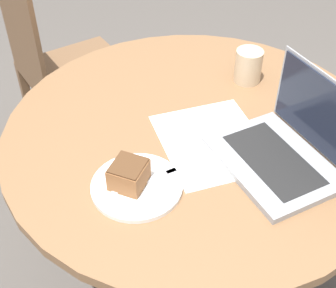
{
  "coord_description": "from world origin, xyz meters",
  "views": [
    {
      "loc": [
        1.0,
        0.04,
        1.53
      ],
      "look_at": [
        0.12,
        -0.06,
        0.74
      ],
      "focal_mm": 50.0,
      "sensor_mm": 36.0,
      "label": 1
    }
  ],
  "objects_px": {
    "coffee_glass": "(248,66)",
    "chair": "(62,72)",
    "plate": "(137,186)",
    "laptop": "(285,149)"
  },
  "relations": [
    {
      "from": "plate",
      "to": "laptop",
      "type": "height_order",
      "value": "laptop"
    },
    {
      "from": "laptop",
      "to": "chair",
      "type": "bearing_deg",
      "value": 15.53
    },
    {
      "from": "plate",
      "to": "coffee_glass",
      "type": "distance_m",
      "value": 0.57
    },
    {
      "from": "chair",
      "to": "laptop",
      "type": "xyz_separation_m",
      "value": [
        0.7,
        0.82,
        0.28
      ]
    },
    {
      "from": "coffee_glass",
      "to": "laptop",
      "type": "relative_size",
      "value": 0.26
    },
    {
      "from": "chair",
      "to": "plate",
      "type": "xyz_separation_m",
      "value": [
        0.84,
        0.47,
        0.25
      ]
    },
    {
      "from": "plate",
      "to": "laptop",
      "type": "bearing_deg",
      "value": 111.16
    },
    {
      "from": "chair",
      "to": "laptop",
      "type": "distance_m",
      "value": 1.12
    },
    {
      "from": "coffee_glass",
      "to": "chair",
      "type": "bearing_deg",
      "value": -115.18
    },
    {
      "from": "laptop",
      "to": "plate",
      "type": "bearing_deg",
      "value": 77.38
    }
  ]
}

